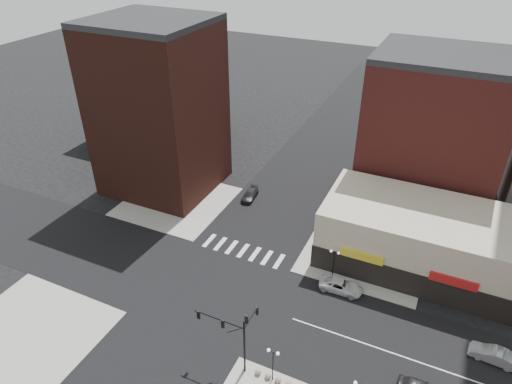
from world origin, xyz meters
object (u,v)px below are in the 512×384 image
at_px(street_lamp_ne, 334,257).
at_px(white_suv, 341,286).
at_px(street_lamp_se_a, 273,358).
at_px(traffic_signal, 237,330).
at_px(dark_sedan_north, 250,195).
at_px(silver_sedan, 494,355).

bearing_deg(street_lamp_ne, white_suv, -44.72).
height_order(street_lamp_se_a, white_suv, street_lamp_se_a).
relative_size(street_lamp_se_a, white_suv, 0.83).
height_order(traffic_signal, white_suv, traffic_signal).
xyz_separation_m(street_lamp_ne, white_suv, (1.51, -1.50, -2.59)).
relative_size(street_lamp_se_a, street_lamp_ne, 1.00).
relative_size(white_suv, dark_sedan_north, 1.15).
distance_m(traffic_signal, dark_sedan_north, 30.71).
bearing_deg(white_suv, street_lamp_ne, 43.31).
height_order(traffic_signal, silver_sedan, traffic_signal).
bearing_deg(silver_sedan, street_lamp_se_a, -54.48).
height_order(street_lamp_ne, silver_sedan, street_lamp_ne).
distance_m(street_lamp_ne, white_suv, 3.36).
distance_m(street_lamp_ne, silver_sedan, 18.65).
height_order(traffic_signal, street_lamp_ne, traffic_signal).
relative_size(traffic_signal, street_lamp_ne, 1.87).
height_order(white_suv, silver_sedan, silver_sedan).
bearing_deg(white_suv, street_lamp_se_a, 168.19).
height_order(silver_sedan, dark_sedan_north, silver_sedan).
relative_size(traffic_signal, street_lamp_se_a, 1.87).
relative_size(street_lamp_se_a, silver_sedan, 0.92).
distance_m(white_suv, dark_sedan_north, 22.81).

